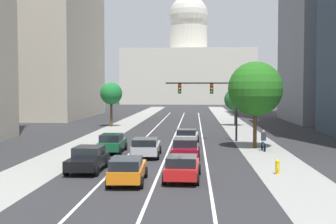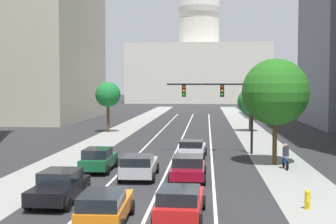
% 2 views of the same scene
% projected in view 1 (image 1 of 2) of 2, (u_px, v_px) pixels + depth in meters
% --- Properties ---
extents(ground_plane, '(400.00, 400.00, 0.00)m').
position_uv_depth(ground_plane, '(180.00, 124.00, 66.07)').
color(ground_plane, '#2B2B2D').
extents(sidewalk_left, '(3.85, 130.00, 0.01)m').
position_uv_depth(sidewalk_left, '(121.00, 126.00, 61.54)').
color(sidewalk_left, gray).
rests_on(sidewalk_left, ground).
extents(sidewalk_right, '(3.85, 130.00, 0.01)m').
position_uv_depth(sidewalk_right, '(237.00, 127.00, 60.63)').
color(sidewalk_right, gray).
rests_on(sidewalk_right, ground).
extents(lane_stripe_left, '(0.16, 90.00, 0.01)m').
position_uv_depth(lane_stripe_left, '(149.00, 134.00, 51.29)').
color(lane_stripe_left, white).
rests_on(lane_stripe_left, ground).
extents(lane_stripe_center, '(0.16, 90.00, 0.01)m').
position_uv_depth(lane_stripe_center, '(175.00, 134.00, 51.12)').
color(lane_stripe_center, white).
rests_on(lane_stripe_center, ground).
extents(lane_stripe_right, '(0.16, 90.00, 0.01)m').
position_uv_depth(lane_stripe_right, '(202.00, 134.00, 50.94)').
color(lane_stripe_right, white).
rests_on(lane_stripe_right, ground).
extents(office_tower_far_left, '(16.18, 29.24, 40.84)m').
position_uv_depth(office_tower_far_left, '(45.00, 3.00, 81.22)').
color(office_tower_far_left, '#B7AD99').
rests_on(office_tower_far_left, ground).
extents(capitol_building, '(43.57, 27.35, 37.79)m').
position_uv_depth(capitol_building, '(188.00, 69.00, 156.71)').
color(capitol_building, beige).
rests_on(capitol_building, ground).
extents(car_white, '(2.21, 4.14, 1.45)m').
position_uv_depth(car_white, '(187.00, 136.00, 41.99)').
color(car_white, silver).
rests_on(car_white, ground).
extents(car_black, '(2.14, 4.52, 1.54)m').
position_uv_depth(car_black, '(88.00, 159.00, 28.22)').
color(car_black, black).
rests_on(car_black, ground).
extents(car_green, '(1.96, 4.35, 1.54)m').
position_uv_depth(car_green, '(112.00, 143.00, 36.36)').
color(car_green, '#14512D').
rests_on(car_green, ground).
extents(car_red, '(2.11, 4.53, 1.45)m').
position_uv_depth(car_red, '(182.00, 167.00, 25.46)').
color(car_red, red).
rests_on(car_red, ground).
extents(car_orange, '(2.04, 4.34, 1.48)m').
position_uv_depth(car_orange, '(127.00, 169.00, 24.55)').
color(car_orange, orange).
rests_on(car_orange, ground).
extents(car_silver, '(2.21, 4.59, 1.49)m').
position_uv_depth(car_silver, '(146.00, 147.00, 34.04)').
color(car_silver, '#B2B5BA').
rests_on(car_silver, ground).
extents(car_crimson, '(2.14, 4.34, 1.44)m').
position_uv_depth(car_crimson, '(185.00, 148.00, 33.68)').
color(car_crimson, maroon).
rests_on(car_crimson, ground).
extents(traffic_signal_mast, '(7.02, 0.39, 6.40)m').
position_uv_depth(traffic_signal_mast, '(214.00, 96.00, 44.21)').
color(traffic_signal_mast, black).
rests_on(traffic_signal_mast, ground).
extents(fire_hydrant, '(0.26, 0.35, 0.91)m').
position_uv_depth(fire_hydrant, '(277.00, 167.00, 27.24)').
color(fire_hydrant, yellow).
rests_on(fire_hydrant, ground).
extents(cyclist, '(0.38, 1.70, 1.72)m').
position_uv_depth(cyclist, '(263.00, 141.00, 37.42)').
color(cyclist, black).
rests_on(cyclist, ground).
extents(street_tree_far_right, '(4.70, 4.70, 7.47)m').
position_uv_depth(street_tree_far_right, '(255.00, 89.00, 39.08)').
color(street_tree_far_right, '#51381E').
rests_on(street_tree_far_right, ground).
extents(street_tree_mid_left, '(2.98, 2.98, 5.97)m').
position_uv_depth(street_tree_mid_left, '(111.00, 94.00, 61.22)').
color(street_tree_mid_left, '#51381E').
rests_on(street_tree_mid_left, ground).
extents(street_tree_mid_right, '(3.12, 3.12, 5.18)m').
position_uv_depth(street_tree_mid_right, '(236.00, 100.00, 62.63)').
color(street_tree_mid_right, '#51381E').
rests_on(street_tree_mid_right, ground).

